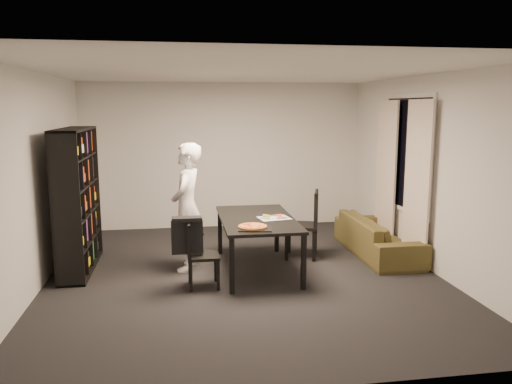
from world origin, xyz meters
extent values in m
cube|color=black|center=(0.00, 0.00, 0.00)|extent=(5.00, 5.50, 0.01)
cube|color=white|center=(0.00, 0.00, 2.60)|extent=(5.00, 5.50, 0.01)
cube|color=silver|center=(0.00, 2.75, 1.30)|extent=(5.00, 0.01, 2.60)
cube|color=silver|center=(0.00, -2.75, 1.30)|extent=(5.00, 0.01, 2.60)
cube|color=silver|center=(-2.50, 0.00, 1.30)|extent=(0.01, 5.50, 2.60)
cube|color=silver|center=(2.50, 0.00, 1.30)|extent=(0.01, 5.50, 2.60)
cube|color=black|center=(2.48, 0.60, 1.50)|extent=(0.02, 1.40, 1.60)
cube|color=white|center=(2.48, 0.60, 1.50)|extent=(0.03, 1.52, 1.72)
cube|color=beige|center=(2.40, 0.08, 1.15)|extent=(0.03, 0.70, 2.25)
cube|color=beige|center=(2.40, 1.12, 1.15)|extent=(0.03, 0.70, 2.25)
cube|color=black|center=(-2.16, 0.60, 0.95)|extent=(0.35, 1.50, 1.90)
cube|color=black|center=(0.20, 0.17, 0.70)|extent=(0.96, 1.73, 0.04)
cube|color=black|center=(-0.23, -0.64, 0.34)|extent=(0.06, 0.06, 0.68)
cube|color=black|center=(0.63, -0.64, 0.34)|extent=(0.06, 0.06, 0.68)
cube|color=black|center=(-0.23, 0.99, 0.34)|extent=(0.06, 0.06, 0.68)
cube|color=black|center=(0.63, 0.99, 0.34)|extent=(0.06, 0.06, 0.68)
cube|color=black|center=(-0.55, -0.35, 0.39)|extent=(0.38, 0.38, 0.04)
cube|color=black|center=(-0.72, -0.36, 0.61)|extent=(0.04, 0.38, 0.41)
cube|color=black|center=(-0.72, -0.36, 0.79)|extent=(0.03, 0.36, 0.05)
cube|color=black|center=(-0.38, -0.51, 0.18)|extent=(0.04, 0.04, 0.37)
cube|color=black|center=(-0.39, -0.19, 0.18)|extent=(0.04, 0.04, 0.37)
cube|color=black|center=(-0.71, -0.52, 0.18)|extent=(0.04, 0.04, 0.37)
cube|color=black|center=(-0.71, -0.19, 0.18)|extent=(0.04, 0.04, 0.37)
cube|color=black|center=(0.93, 0.65, 0.47)|extent=(0.58, 0.58, 0.04)
cube|color=black|center=(1.13, 0.59, 0.73)|extent=(0.18, 0.45, 0.49)
cube|color=black|center=(1.13, 0.59, 0.96)|extent=(0.17, 0.42, 0.05)
cube|color=black|center=(0.81, 0.90, 0.22)|extent=(0.04, 0.04, 0.45)
cube|color=black|center=(0.68, 0.53, 0.22)|extent=(0.04, 0.04, 0.45)
cube|color=black|center=(1.18, 0.78, 0.22)|extent=(0.04, 0.04, 0.45)
cube|color=black|center=(1.06, 0.40, 0.22)|extent=(0.04, 0.04, 0.45)
cube|color=black|center=(-0.73, -0.36, 0.63)|extent=(0.38, 0.08, 0.41)
cube|color=black|center=(-0.73, -0.36, 0.86)|extent=(0.36, 0.16, 0.05)
imported|color=white|center=(-0.72, 0.36, 0.86)|extent=(0.56, 0.71, 1.71)
cube|color=black|center=(0.08, -0.43, 0.73)|extent=(0.45, 0.39, 0.01)
cylinder|color=#99612C|center=(0.05, -0.41, 0.74)|extent=(0.35, 0.35, 0.02)
cylinder|color=gold|center=(0.05, -0.41, 0.76)|extent=(0.31, 0.31, 0.01)
cube|color=silver|center=(0.42, 0.09, 0.72)|extent=(0.45, 0.37, 0.01)
imported|color=#403319|center=(2.09, 0.61, 0.28)|extent=(0.74, 1.88, 0.55)
camera|label=1|loc=(-0.83, -6.22, 2.18)|focal=35.00mm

